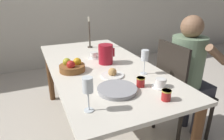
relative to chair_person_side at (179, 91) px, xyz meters
The scene contains 15 objects.
ground_plane 0.90m from the chair_person_side, 149.15° to the left, with size 20.00×20.00×0.00m, color beige.
dining_table 0.75m from the chair_person_side, 149.15° to the left, with size 0.90×1.83×0.74m.
chair_person_side is the anchor object (origin of this frame).
person_seated 0.22m from the chair_person_side, ahead, with size 0.39×0.41×1.20m.
red_pitcher 0.76m from the chair_person_side, 145.03° to the left, with size 0.16×0.14×0.18m.
wine_glass_water 0.53m from the chair_person_side, behind, with size 0.06×0.06×0.21m.
wine_glass_juice 1.07m from the chair_person_side, 162.13° to the right, with size 0.06×0.06×0.21m.
teacup_near_person 0.52m from the chair_person_side, 150.68° to the right, with size 0.13×0.13×0.06m.
teacup_across 0.89m from the chair_person_side, 136.74° to the left, with size 0.13×0.13×0.06m.
serving_tray 0.77m from the chair_person_side, 167.11° to the right, with size 0.28×0.28×0.03m.
bread_plate 0.68m from the chair_person_side, behind, with size 0.19×0.19×0.07m.
jam_jar_amber 0.67m from the chair_person_side, 140.53° to the right, with size 0.06×0.06×0.07m.
jam_jar_red 0.60m from the chair_person_side, 163.18° to the right, with size 0.06×0.06×0.07m.
fruit_bowl 1.00m from the chair_person_side, 159.99° to the left, with size 0.22×0.22×0.11m.
candlestick_tall 1.19m from the chair_person_side, 118.39° to the left, with size 0.06×0.06×0.36m.
Camera 1 is at (-0.60, -1.65, 1.39)m, focal length 32.00 mm.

